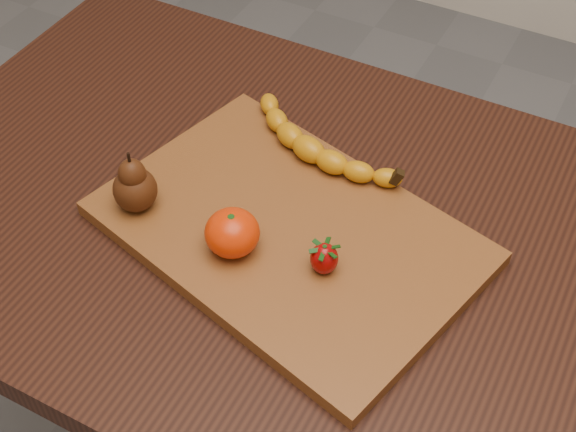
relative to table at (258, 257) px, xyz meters
The scene contains 6 objects.
table is the anchor object (origin of this frame).
cutting_board 0.13m from the table, 23.75° to the right, with size 0.45×0.30×0.02m, color brown.
banana 0.17m from the table, 74.51° to the left, with size 0.21×0.06×0.03m, color #CD8409, non-canonical shape.
pear 0.22m from the table, 146.81° to the right, with size 0.06×0.06×0.09m, color #431E0A, non-canonical shape.
mandarin 0.17m from the table, 78.08° to the right, with size 0.07×0.07×0.06m, color red.
strawberry 0.20m from the table, 27.17° to the right, with size 0.03×0.03×0.04m, color #980404, non-canonical shape.
Camera 1 is at (0.37, -0.61, 1.50)m, focal length 50.00 mm.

